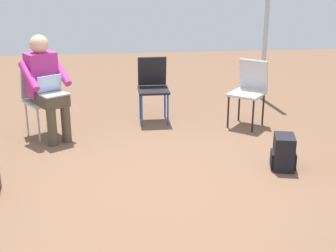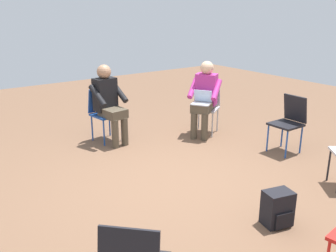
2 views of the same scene
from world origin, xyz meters
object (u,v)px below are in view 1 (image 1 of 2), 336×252
object	(u,v)px
chair_south	(153,85)
person_with_laptop	(46,82)
chair_southeast	(41,95)
backpack_near_laptop_user	(283,154)
chair_southwest	(249,88)

from	to	relation	value
chair_south	person_with_laptop	bearing A→B (deg)	21.57
chair_southeast	backpack_near_laptop_user	bearing A→B (deg)	119.94
chair_southwest	backpack_near_laptop_user	xyz separation A→B (m)	(0.01, 1.40, -0.34)
chair_southwest	person_with_laptop	size ratio (longest dim) A/B	0.69
chair_southwest	chair_south	world-z (taller)	same
chair_south	backpack_near_laptop_user	size ratio (longest dim) A/B	2.36
chair_southwest	chair_south	bearing A→B (deg)	24.09
chair_southeast	chair_south	size ratio (longest dim) A/B	1.00
backpack_near_laptop_user	chair_southwest	bearing A→B (deg)	-90.57
chair_southeast	chair_southwest	distance (m)	2.62
chair_southeast	chair_southwest	world-z (taller)	same
person_with_laptop	chair_southeast	bearing A→B (deg)	-90.00
chair_southwest	chair_southeast	bearing A→B (deg)	40.20
chair_southwest	backpack_near_laptop_user	distance (m)	1.44
chair_south	backpack_near_laptop_user	world-z (taller)	chair_south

